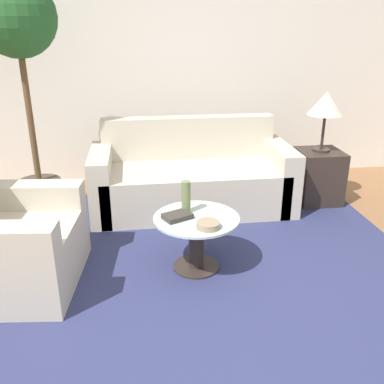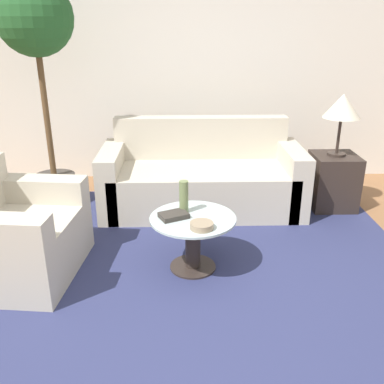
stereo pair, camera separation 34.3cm
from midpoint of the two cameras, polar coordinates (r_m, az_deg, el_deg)
ground_plane at (r=2.77m, az=2.93°, el=-19.41°), size 14.00×14.00×0.00m
wall_back at (r=5.19m, az=0.58°, el=15.95°), size 10.00×0.06×2.60m
rug at (r=3.45m, az=3.00°, el=-10.06°), size 3.62×3.34×0.01m
sofa_main at (r=4.46m, az=3.51°, el=1.70°), size 2.03×0.88×0.89m
armchair at (r=3.46m, az=-20.23°, el=-5.78°), size 0.91×1.04×0.86m
coffee_table at (r=3.31m, az=3.10°, el=-5.93°), size 0.66×0.66×0.44m
side_table at (r=4.72m, az=20.27°, el=1.31°), size 0.45×0.45×0.57m
table_lamp at (r=4.53m, az=21.53°, el=10.43°), size 0.36×0.36×0.61m
potted_plant at (r=4.43m, az=-17.76°, el=18.23°), size 0.72×0.72×2.23m
vase at (r=3.28m, az=1.85°, el=-0.71°), size 0.07×0.07×0.26m
bowl at (r=3.07m, az=4.52°, el=-4.56°), size 0.17×0.17×0.05m
book_stack at (r=3.22m, az=0.58°, el=-3.21°), size 0.25×0.22×0.04m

